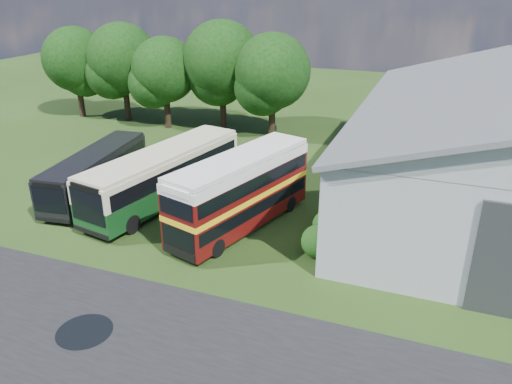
% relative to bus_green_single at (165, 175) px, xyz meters
% --- Properties ---
extents(ground, '(120.00, 120.00, 0.00)m').
position_rel_bus_green_single_xyz_m(ground, '(4.82, -9.06, -1.75)').
color(ground, '#1D3310').
rests_on(ground, ground).
extents(asphalt_road, '(60.00, 8.00, 0.02)m').
position_rel_bus_green_single_xyz_m(asphalt_road, '(7.82, -12.06, -1.75)').
color(asphalt_road, black).
rests_on(asphalt_road, ground).
extents(puddle, '(2.20, 2.20, 0.01)m').
position_rel_bus_green_single_xyz_m(puddle, '(3.32, -12.06, -1.75)').
color(puddle, black).
rests_on(puddle, ground).
extents(tree_far_left, '(6.12, 6.12, 8.64)m').
position_rel_bus_green_single_xyz_m(tree_far_left, '(-18.18, 14.94, 3.81)').
color(tree_far_left, black).
rests_on(tree_far_left, ground).
extents(tree_left_a, '(6.46, 6.46, 9.12)m').
position_rel_bus_green_single_xyz_m(tree_left_a, '(-13.18, 15.44, 4.12)').
color(tree_left_a, black).
rests_on(tree_left_a, ground).
extents(tree_left_b, '(5.78, 5.78, 8.16)m').
position_rel_bus_green_single_xyz_m(tree_left_b, '(-8.18, 14.44, 3.50)').
color(tree_left_b, black).
rests_on(tree_left_b, ground).
extents(tree_mid, '(6.80, 6.80, 9.60)m').
position_rel_bus_green_single_xyz_m(tree_mid, '(-3.18, 15.74, 4.43)').
color(tree_mid, black).
rests_on(tree_mid, ground).
extents(tree_right_a, '(6.26, 6.26, 8.83)m').
position_rel_bus_green_single_xyz_m(tree_right_a, '(1.82, 14.74, 3.93)').
color(tree_right_a, black).
rests_on(tree_right_a, ground).
extents(shrub_front, '(1.70, 1.70, 1.70)m').
position_rel_bus_green_single_xyz_m(shrub_front, '(10.42, -3.06, -1.75)').
color(shrub_front, '#194714').
rests_on(shrub_front, ground).
extents(shrub_mid, '(1.60, 1.60, 1.60)m').
position_rel_bus_green_single_xyz_m(shrub_mid, '(10.42, -1.06, -1.75)').
color(shrub_mid, '#194714').
rests_on(shrub_mid, ground).
extents(shrub_back, '(1.80, 1.80, 1.80)m').
position_rel_bus_green_single_xyz_m(shrub_back, '(10.42, 0.94, -1.75)').
color(shrub_back, '#194714').
rests_on(shrub_back, ground).
extents(bus_green_single, '(4.94, 12.25, 3.29)m').
position_rel_bus_green_single_xyz_m(bus_green_single, '(0.00, 0.00, 0.00)').
color(bus_green_single, black).
rests_on(bus_green_single, ground).
extents(bus_maroon_double, '(5.07, 9.96, 4.15)m').
position_rel_bus_green_single_xyz_m(bus_maroon_double, '(5.64, -1.52, 0.32)').
color(bus_maroon_double, black).
rests_on(bus_maroon_double, ground).
extents(bus_dark_single, '(3.51, 10.07, 2.72)m').
position_rel_bus_green_single_xyz_m(bus_dark_single, '(-4.76, -0.41, -0.31)').
color(bus_dark_single, black).
rests_on(bus_dark_single, ground).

